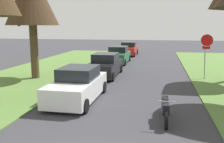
# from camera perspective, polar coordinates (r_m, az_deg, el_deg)

# --- Properties ---
(stop_sign_far) EXTENTS (0.82, 0.69, 2.92)m
(stop_sign_far) POSITION_cam_1_polar(r_m,az_deg,el_deg) (17.58, 20.47, 5.24)
(stop_sign_far) COLOR #9EA0A5
(stop_sign_far) RESTS_ON grass_verge_right
(parked_sedan_white) EXTENTS (1.97, 4.41, 1.57)m
(parked_sedan_white) POSITION_cam_1_polar(r_m,az_deg,el_deg) (12.06, -7.71, -3.10)
(parked_sedan_white) COLOR white
(parked_sedan_white) RESTS_ON ground
(parked_sedan_black) EXTENTS (1.97, 4.41, 1.57)m
(parked_sedan_black) POSITION_cam_1_polar(r_m,az_deg,el_deg) (17.85, -1.58, 1.32)
(parked_sedan_black) COLOR black
(parked_sedan_black) RESTS_ON ground
(parked_sedan_green) EXTENTS (1.97, 4.41, 1.57)m
(parked_sedan_green) POSITION_cam_1_polar(r_m,az_deg,el_deg) (24.18, 1.41, 3.66)
(parked_sedan_green) COLOR #28663D
(parked_sedan_green) RESTS_ON ground
(parked_sedan_red) EXTENTS (1.97, 4.41, 1.57)m
(parked_sedan_red) POSITION_cam_1_polar(r_m,az_deg,el_deg) (30.78, 3.77, 5.05)
(parked_sedan_red) COLOR red
(parked_sedan_red) RESTS_ON ground
(parked_motorcycle) EXTENTS (0.60, 2.05, 0.97)m
(parked_motorcycle) POSITION_cam_1_polar(r_m,az_deg,el_deg) (9.62, 11.88, -8.17)
(parked_motorcycle) COLOR black
(parked_motorcycle) RESTS_ON ground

